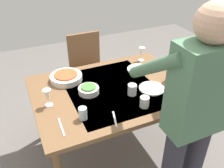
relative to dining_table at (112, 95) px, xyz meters
name	(u,v)px	position (x,y,z in m)	size (l,w,h in m)	color
ground_plane	(112,148)	(0.00, 0.00, -0.68)	(6.00, 6.00, 0.00)	#66605B
dining_table	(112,95)	(0.00, 0.00, 0.00)	(1.39, 1.04, 0.76)	brown
chair_near	(87,66)	(-0.06, -0.90, -0.15)	(0.40, 0.40, 0.91)	#523019
person_server	(191,117)	(-0.21, 0.78, 0.28)	(0.42, 0.61, 1.69)	#2D2D38
wine_bottle	(174,69)	(-0.59, 0.08, 0.18)	(0.07, 0.07, 0.30)	black
wine_glass_left	(47,95)	(0.57, 0.01, 0.18)	(0.07, 0.07, 0.15)	white
wine_glass_right	(142,52)	(-0.51, -0.38, 0.18)	(0.07, 0.07, 0.15)	white
water_cup_near_left	(144,102)	(-0.13, 0.34, 0.12)	(0.08, 0.08, 0.09)	silver
water_cup_near_right	(83,113)	(0.36, 0.28, 0.12)	(0.06, 0.06, 0.10)	silver
water_cup_far_left	(132,90)	(-0.12, 0.15, 0.12)	(0.08, 0.08, 0.10)	silver
serving_bowl_pasta	(66,77)	(0.33, -0.31, 0.11)	(0.30, 0.30, 0.07)	silver
side_bowl_salad	(89,90)	(0.21, -0.02, 0.11)	(0.18, 0.18, 0.07)	silver
dinner_plate_near	(139,69)	(-0.39, -0.21, 0.08)	(0.23, 0.23, 0.01)	silver
dinner_plate_far	(152,88)	(-0.32, 0.15, 0.08)	(0.23, 0.23, 0.01)	silver
table_knife	(61,127)	(0.54, 0.31, 0.08)	(0.01, 0.20, 0.01)	silver
table_fork	(115,119)	(0.15, 0.39, 0.08)	(0.01, 0.18, 0.01)	silver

